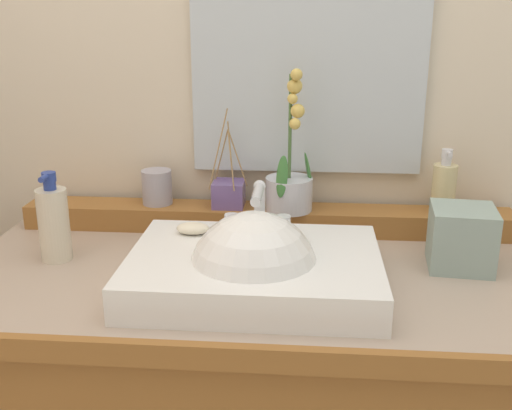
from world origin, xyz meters
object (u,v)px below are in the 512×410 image
object	(u,v)px
sink_basin	(252,273)
tumbler_cup	(157,187)
soap_bar	(193,228)
lotion_bottle	(54,223)
soap_dispenser	(444,186)
reed_diffuser	(229,193)
tissue_box	(461,238)
potted_plant	(290,182)

from	to	relation	value
sink_basin	tumbler_cup	xyz separation A→B (m)	(-0.27, 0.35, 0.07)
soap_bar	lotion_bottle	distance (m)	0.30
lotion_bottle	soap_dispenser	bearing A→B (deg)	14.94
soap_dispenser	reed_diffuser	size ratio (longest dim) A/B	0.63
lotion_bottle	tissue_box	world-z (taller)	lotion_bottle
soap_bar	tumbler_cup	xyz separation A→B (m)	(-0.13, 0.24, 0.02)
tumbler_cup	potted_plant	bearing A→B (deg)	-4.09
tumbler_cup	reed_diffuser	bearing A→B (deg)	-1.88
soap_bar	reed_diffuser	world-z (taller)	reed_diffuser
sink_basin	tumbler_cup	world-z (taller)	sink_basin
potted_plant	soap_bar	bearing A→B (deg)	-132.44
reed_diffuser	lotion_bottle	distance (m)	0.42
reed_diffuser	lotion_bottle	size ratio (longest dim) A/B	1.23
potted_plant	lotion_bottle	bearing A→B (deg)	-157.20
tumbler_cup	reed_diffuser	world-z (taller)	reed_diffuser
tissue_box	tumbler_cup	bearing A→B (deg)	163.98
potted_plant	lotion_bottle	size ratio (longest dim) A/B	1.72
sink_basin	soap_bar	xyz separation A→B (m)	(-0.13, 0.11, 0.05)
potted_plant	tissue_box	xyz separation A→B (m)	(0.37, -0.18, -0.06)
tumbler_cup	tissue_box	size ratio (longest dim) A/B	0.66
tumbler_cup	lotion_bottle	world-z (taller)	lotion_bottle
sink_basin	potted_plant	world-z (taller)	potted_plant
soap_bar	potted_plant	bearing A→B (deg)	47.56
tumbler_cup	reed_diffuser	xyz separation A→B (m)	(0.18, -0.01, -0.01)
potted_plant	lotion_bottle	world-z (taller)	potted_plant
reed_diffuser	tissue_box	distance (m)	0.55
potted_plant	tissue_box	world-z (taller)	potted_plant
potted_plant	soap_dispenser	xyz separation A→B (m)	(0.37, 0.02, -0.01)
potted_plant	soap_dispenser	bearing A→B (deg)	3.28
soap_bar	tissue_box	bearing A→B (deg)	3.89
soap_dispenser	lotion_bottle	xyz separation A→B (m)	(-0.87, -0.23, -0.04)
potted_plant	lotion_bottle	xyz separation A→B (m)	(-0.50, -0.21, -0.04)
soap_dispenser	reed_diffuser	bearing A→B (deg)	-179.64
sink_basin	soap_bar	world-z (taller)	sink_basin
soap_bar	tumbler_cup	world-z (taller)	tumbler_cup
soap_dispenser	tumbler_cup	bearing A→B (deg)	179.78
tumbler_cup	tissue_box	distance (m)	0.73
potted_plant	soap_dispenser	size ratio (longest dim) A/B	2.22
sink_basin	tissue_box	distance (m)	0.46
tumbler_cup	reed_diffuser	distance (m)	0.18
soap_dispenser	tissue_box	distance (m)	0.21
potted_plant	reed_diffuser	distance (m)	0.16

